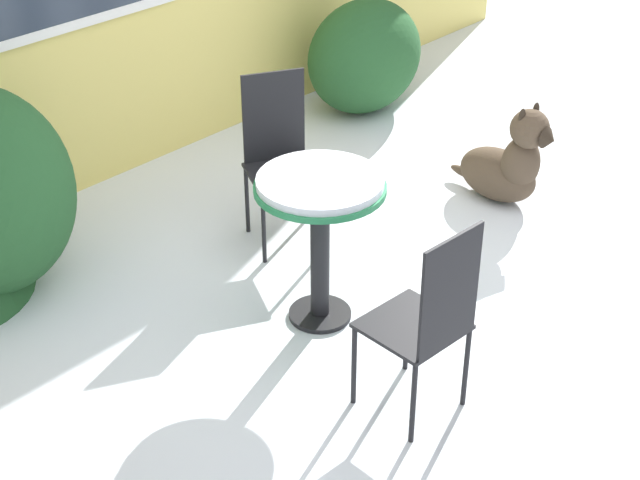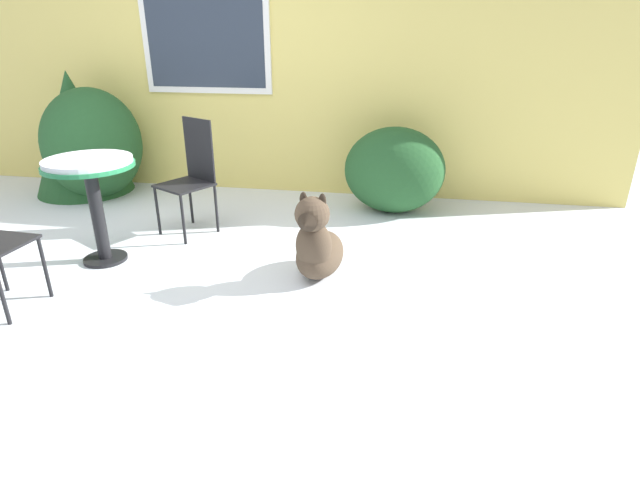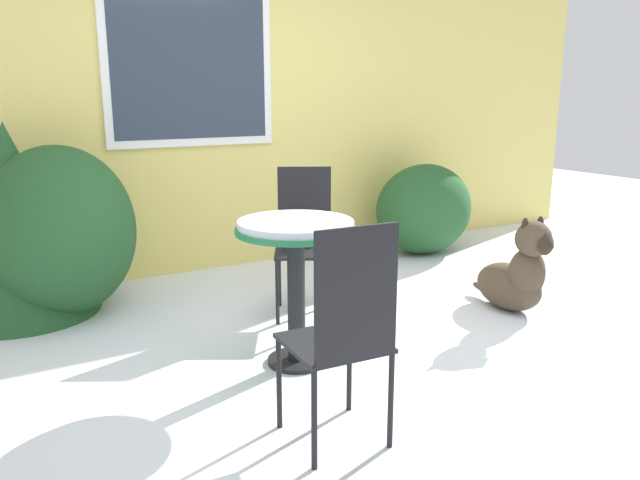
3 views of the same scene
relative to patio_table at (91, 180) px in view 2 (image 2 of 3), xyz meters
name	(u,v)px [view 2 (image 2 of 3)]	position (x,y,z in m)	size (l,w,h in m)	color
ground_plane	(143,274)	(0.40, -0.17, -0.63)	(16.00, 16.00, 0.00)	silver
house_wall	(229,49)	(0.38, 2.03, 0.82)	(8.00, 0.10, 2.87)	#E5D16B
shrub_left	(93,144)	(-0.95, 1.47, -0.08)	(0.95, 1.01, 1.11)	#235128
shrub_middle	(394,170)	(2.12, 1.51, -0.23)	(0.94, 0.69, 0.81)	#235128
evergreen_bush	(77,133)	(-1.21, 1.61, 0.00)	(0.99, 0.99, 1.26)	#235128
patio_table	(91,180)	(0.00, 0.00, 0.00)	(0.63, 0.63, 0.79)	black
patio_chair_near_table	(191,174)	(0.44, 0.71, -0.12)	(0.52, 0.52, 0.96)	black
dog	(318,246)	(1.65, -0.01, -0.39)	(0.37, 0.74, 0.66)	#4C3D2D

